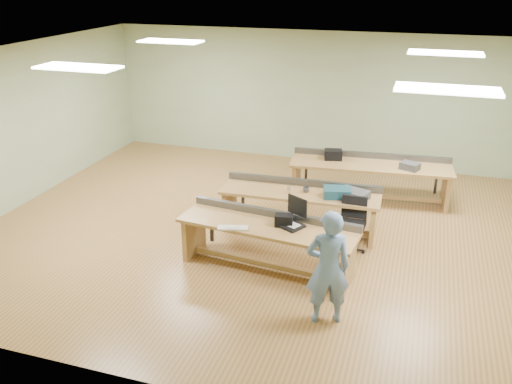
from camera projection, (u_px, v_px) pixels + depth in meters
The scene contains 22 objects.
floor at pixel (273, 232), 9.47m from camera, with size 10.00×10.00×0.00m, color #9D663B.
ceiling at pixel (276, 58), 8.31m from camera, with size 10.00×10.00×0.00m, color silver.
wall_back at pixel (321, 98), 12.41m from camera, with size 10.00×0.04×3.00m, color gray.
wall_front at pixel (166, 271), 5.37m from camera, with size 10.00×0.04×3.00m, color gray.
wall_left at pixel (21, 126), 10.28m from camera, with size 0.04×8.00×3.00m, color gray.
fluor_panels at pixel (276, 60), 8.33m from camera, with size 6.20×3.50×0.03m.
workbench_front at pixel (268, 236), 8.13m from camera, with size 2.78×1.01×0.86m.
workbench_mid at pixel (300, 202), 9.31m from camera, with size 2.75×0.84×0.86m.
workbench_back at pixel (370, 173), 10.61m from camera, with size 3.15×1.10×0.86m.
person at pixel (328, 268), 6.82m from camera, with size 0.57×0.38×1.57m, color slate.
laptop_base at pixel (290, 225), 7.98m from camera, with size 0.37×0.30×0.04m, color black.
laptop_screen at pixel (297, 206), 7.97m from camera, with size 0.37×0.02×0.29m, color black.
keyboard at pixel (233, 228), 7.91m from camera, with size 0.45×0.15×0.03m, color beige.
trackball_mouse at pixel (341, 242), 7.46m from camera, with size 0.14×0.16×0.07m, color white.
camera_bag at pixel (284, 220), 7.97m from camera, with size 0.26×0.17×0.18m, color black.
task_chair at pixel (351, 232), 8.74m from camera, with size 0.50×0.50×0.90m.
parts_bin_teal at pixel (337, 192), 8.99m from camera, with size 0.44×0.33×0.15m, color #163C49.
parts_bin_grey at pixel (353, 194), 8.95m from camera, with size 0.49×0.31×0.13m, color #39393C.
mug at pixel (306, 190), 9.18m from camera, with size 0.11×0.11×0.09m, color #39393C.
drinks_can at pixel (288, 190), 9.14m from camera, with size 0.06×0.06×0.11m, color #B8B9BD.
storage_box_back at pixel (333, 155), 10.73m from camera, with size 0.34×0.24×0.19m, color black.
tray_back at pixel (410, 166), 10.20m from camera, with size 0.34×0.25×0.13m, color #39393C.
Camera 1 is at (2.26, -8.17, 4.30)m, focal length 38.00 mm.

